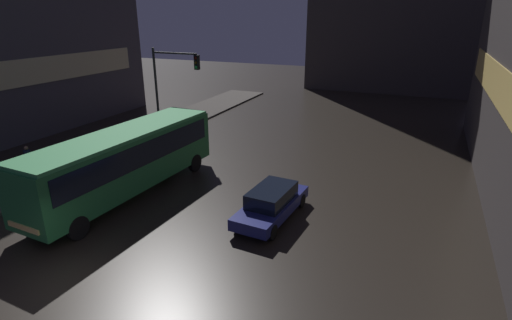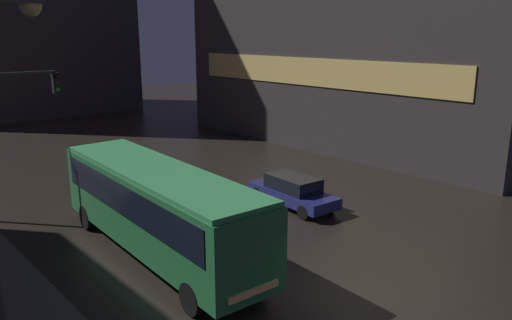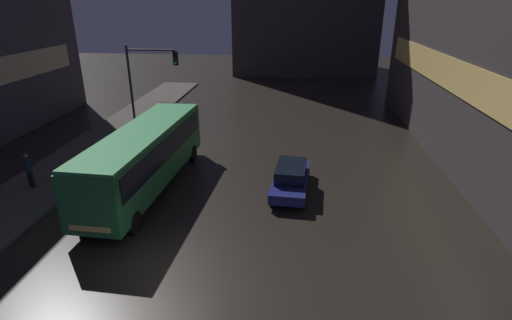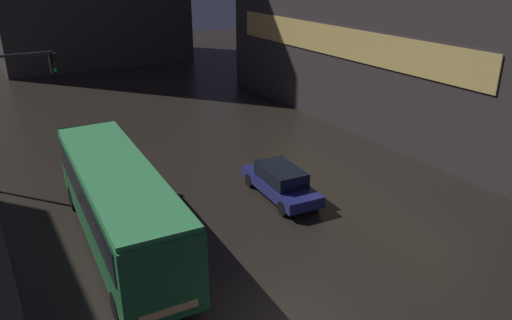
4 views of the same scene
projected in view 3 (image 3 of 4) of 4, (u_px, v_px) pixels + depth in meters
ground_plane at (170, 273)px, 14.58m from camera, size 120.00×120.00×0.00m
sidewalk_left at (76, 160)px, 24.60m from camera, size 4.00×48.00×0.15m
bus_near at (145, 153)px, 20.26m from camera, size 3.10×11.21×3.27m
car_taxi at (291, 178)px, 20.54m from camera, size 2.07×4.74×1.45m
pedestrian_near at (28, 168)px, 20.49m from camera, size 0.47×0.47×1.84m
traffic_light_main at (146, 78)px, 26.65m from camera, size 3.48×0.35×6.49m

